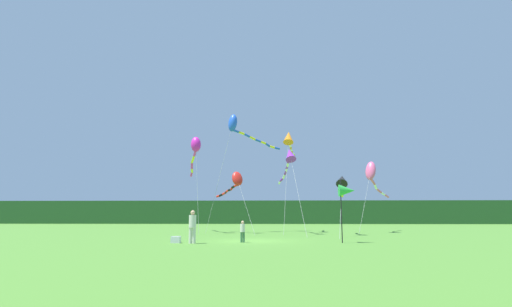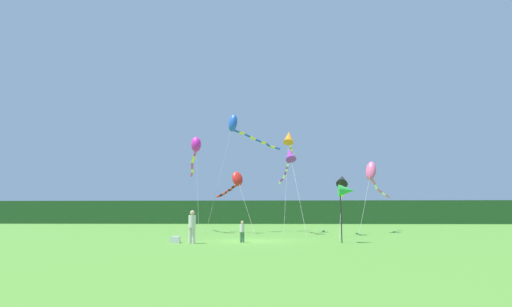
{
  "view_description": "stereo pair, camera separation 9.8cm",
  "coord_description": "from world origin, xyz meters",
  "px_view_note": "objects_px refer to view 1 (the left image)",
  "views": [
    {
      "loc": [
        1.16,
        -24.27,
        1.58
      ],
      "look_at": [
        0.0,
        6.0,
        6.31
      ],
      "focal_mm": 27.53,
      "sensor_mm": 36.0,
      "label": 1
    },
    {
      "loc": [
        1.26,
        -24.26,
        1.58
      ],
      "look_at": [
        0.0,
        6.0,
        6.31
      ],
      "focal_mm": 27.53,
      "sensor_mm": 36.0,
      "label": 2
    }
  ],
  "objects_px": {
    "kite_blue": "(237,126)",
    "cooler_box": "(176,240)",
    "kite_magenta": "(195,149)",
    "kite_black": "(342,182)",
    "person_child": "(243,230)",
    "banner_flag_pole": "(347,191)",
    "kite_purple": "(289,159)",
    "person_adult": "(193,225)",
    "kite_orange": "(289,139)",
    "kite_red": "(235,181)",
    "kite_rainbow": "(372,175)"
  },
  "relations": [
    {
      "from": "banner_flag_pole",
      "to": "kite_red",
      "type": "distance_m",
      "value": 13.65
    },
    {
      "from": "cooler_box",
      "to": "kite_black",
      "type": "bearing_deg",
      "value": 39.24
    },
    {
      "from": "kite_orange",
      "to": "banner_flag_pole",
      "type": "bearing_deg",
      "value": -78.51
    },
    {
      "from": "person_adult",
      "to": "kite_black",
      "type": "height_order",
      "value": "kite_black"
    },
    {
      "from": "banner_flag_pole",
      "to": "person_child",
      "type": "bearing_deg",
      "value": 177.97
    },
    {
      "from": "kite_magenta",
      "to": "kite_rainbow",
      "type": "bearing_deg",
      "value": 5.01
    },
    {
      "from": "kite_purple",
      "to": "kite_orange",
      "type": "height_order",
      "value": "kite_orange"
    },
    {
      "from": "kite_magenta",
      "to": "kite_black",
      "type": "bearing_deg",
      "value": -13.58
    },
    {
      "from": "kite_blue",
      "to": "banner_flag_pole",
      "type": "bearing_deg",
      "value": -60.4
    },
    {
      "from": "cooler_box",
      "to": "kite_red",
      "type": "distance_m",
      "value": 12.7
    },
    {
      "from": "kite_red",
      "to": "person_adult",
      "type": "bearing_deg",
      "value": -95.9
    },
    {
      "from": "kite_blue",
      "to": "kite_rainbow",
      "type": "distance_m",
      "value": 13.18
    },
    {
      "from": "person_adult",
      "to": "kite_orange",
      "type": "relative_size",
      "value": 0.19
    },
    {
      "from": "person_adult",
      "to": "kite_red",
      "type": "bearing_deg",
      "value": 84.1
    },
    {
      "from": "person_adult",
      "to": "person_child",
      "type": "relative_size",
      "value": 1.48
    },
    {
      "from": "kite_purple",
      "to": "kite_red",
      "type": "height_order",
      "value": "kite_purple"
    },
    {
      "from": "kite_purple",
      "to": "cooler_box",
      "type": "bearing_deg",
      "value": -122.93
    },
    {
      "from": "kite_black",
      "to": "kite_orange",
      "type": "bearing_deg",
      "value": 131.09
    },
    {
      "from": "person_child",
      "to": "cooler_box",
      "type": "bearing_deg",
      "value": -170.48
    },
    {
      "from": "person_adult",
      "to": "cooler_box",
      "type": "xyz_separation_m",
      "value": [
        -1.01,
        0.42,
        -0.83
      ]
    },
    {
      "from": "kite_red",
      "to": "kite_rainbow",
      "type": "bearing_deg",
      "value": 7.58
    },
    {
      "from": "person_child",
      "to": "kite_blue",
      "type": "relative_size",
      "value": 0.11
    },
    {
      "from": "person_child",
      "to": "kite_black",
      "type": "relative_size",
      "value": 0.16
    },
    {
      "from": "kite_red",
      "to": "kite_magenta",
      "type": "distance_m",
      "value": 4.7
    },
    {
      "from": "person_adult",
      "to": "kite_purple",
      "type": "bearing_deg",
      "value": 61.97
    },
    {
      "from": "kite_black",
      "to": "kite_red",
      "type": "bearing_deg",
      "value": 162.51
    },
    {
      "from": "cooler_box",
      "to": "kite_purple",
      "type": "height_order",
      "value": "kite_purple"
    },
    {
      "from": "kite_blue",
      "to": "cooler_box",
      "type": "bearing_deg",
      "value": -99.27
    },
    {
      "from": "person_adult",
      "to": "cooler_box",
      "type": "relative_size",
      "value": 3.6
    },
    {
      "from": "person_child",
      "to": "kite_magenta",
      "type": "distance_m",
      "value": 14.15
    },
    {
      "from": "banner_flag_pole",
      "to": "kite_blue",
      "type": "height_order",
      "value": "kite_blue"
    },
    {
      "from": "kite_red",
      "to": "cooler_box",
      "type": "bearing_deg",
      "value": -100.91
    },
    {
      "from": "kite_blue",
      "to": "kite_magenta",
      "type": "xyz_separation_m",
      "value": [
        -3.61,
        -1.63,
        -2.39
      ]
    },
    {
      "from": "kite_rainbow",
      "to": "kite_orange",
      "type": "xyz_separation_m",
      "value": [
        -7.5,
        0.13,
        3.39
      ]
    },
    {
      "from": "banner_flag_pole",
      "to": "kite_orange",
      "type": "height_order",
      "value": "kite_orange"
    },
    {
      "from": "person_child",
      "to": "cooler_box",
      "type": "xyz_separation_m",
      "value": [
        -3.72,
        -0.62,
        -0.5
      ]
    },
    {
      "from": "banner_flag_pole",
      "to": "kite_magenta",
      "type": "xyz_separation_m",
      "value": [
        -11.11,
        11.57,
        4.51
      ]
    },
    {
      "from": "banner_flag_pole",
      "to": "kite_black",
      "type": "height_order",
      "value": "kite_black"
    },
    {
      "from": "kite_black",
      "to": "kite_magenta",
      "type": "height_order",
      "value": "kite_magenta"
    },
    {
      "from": "person_child",
      "to": "cooler_box",
      "type": "distance_m",
      "value": 3.8
    },
    {
      "from": "person_child",
      "to": "kite_magenta",
      "type": "bearing_deg",
      "value": 114.21
    },
    {
      "from": "kite_black",
      "to": "kite_magenta",
      "type": "bearing_deg",
      "value": 166.42
    },
    {
      "from": "kite_purple",
      "to": "kite_blue",
      "type": "bearing_deg",
      "value": 147.6
    },
    {
      "from": "person_child",
      "to": "kite_red",
      "type": "relative_size",
      "value": 0.18
    },
    {
      "from": "banner_flag_pole",
      "to": "kite_red",
      "type": "bearing_deg",
      "value": 123.36
    },
    {
      "from": "banner_flag_pole",
      "to": "kite_purple",
      "type": "xyz_separation_m",
      "value": [
        -2.83,
        10.23,
        3.35
      ]
    },
    {
      "from": "person_adult",
      "to": "kite_blue",
      "type": "bearing_deg",
      "value": 85.05
    },
    {
      "from": "person_adult",
      "to": "kite_blue",
      "type": "distance_m",
      "value": 16.6
    },
    {
      "from": "person_adult",
      "to": "banner_flag_pole",
      "type": "relative_size",
      "value": 0.5
    },
    {
      "from": "person_child",
      "to": "kite_rainbow",
      "type": "relative_size",
      "value": 0.15
    }
  ]
}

